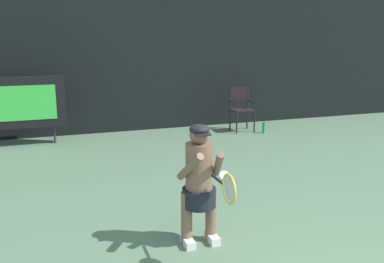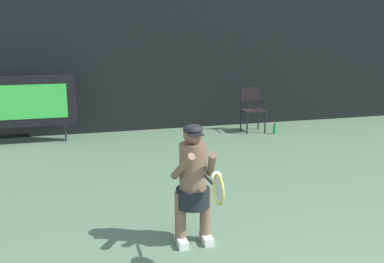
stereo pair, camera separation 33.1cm
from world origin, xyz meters
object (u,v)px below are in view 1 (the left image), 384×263
Objects in this scene: water_bottle at (264,128)px; tennis_racket at (228,188)px; tennis_player at (199,181)px; scoreboard at (12,103)px; umpire_chair at (241,106)px.

water_bottle is 6.51m from tennis_racket.
water_bottle is at bearing 54.59° from tennis_player.
tennis_racket is at bearing -69.17° from scoreboard.
scoreboard reaches higher than umpire_chair.
umpire_chair is 0.78m from water_bottle.
tennis_racket is (-2.97, -5.95, 0.28)m from umpire_chair.
umpire_chair reaches higher than tennis_racket.
tennis_player is (2.27, -5.46, -0.19)m from scoreboard.
tennis_racket is at bearing -116.54° from umpire_chair.
umpire_chair is 0.76× the size of tennis_player.
water_bottle is at bearing 74.34° from tennis_racket.
tennis_player is (-3.44, -4.84, 0.63)m from water_bottle.
scoreboard is at bearing 112.62° from tennis_player.
water_bottle is at bearing -47.29° from umpire_chair.
scoreboard is 6.56m from tennis_racket.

